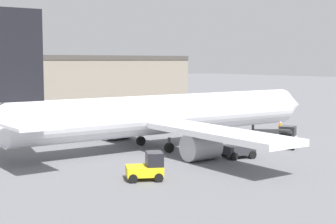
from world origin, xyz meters
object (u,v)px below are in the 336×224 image
at_px(ground_crew_worker, 280,130).
at_px(baggage_tug, 148,167).
at_px(belt_loader_truck, 287,137).
at_px(pushback_tug, 241,146).
at_px(airplane, 159,115).

bearing_deg(ground_crew_worker, baggage_tug, -140.88).
bearing_deg(ground_crew_worker, belt_loader_truck, -111.41).
relative_size(ground_crew_worker, pushback_tug, 0.63).
xyz_separation_m(airplane, ground_crew_worker, (13.60, -3.78, -2.21)).
bearing_deg(belt_loader_truck, pushback_tug, 158.29).
height_order(ground_crew_worker, pushback_tug, pushback_tug).
bearing_deg(belt_loader_truck, ground_crew_worker, 16.82).
height_order(belt_loader_truck, pushback_tug, pushback_tug).
relative_size(airplane, ground_crew_worker, 20.98).
bearing_deg(pushback_tug, belt_loader_truck, 21.92).
relative_size(airplane, baggage_tug, 12.47).
bearing_deg(belt_loader_truck, airplane, 115.32).
distance_m(ground_crew_worker, baggage_tug, 23.04).
bearing_deg(belt_loader_truck, baggage_tug, 159.12).
distance_m(baggage_tug, pushback_tug, 11.21).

